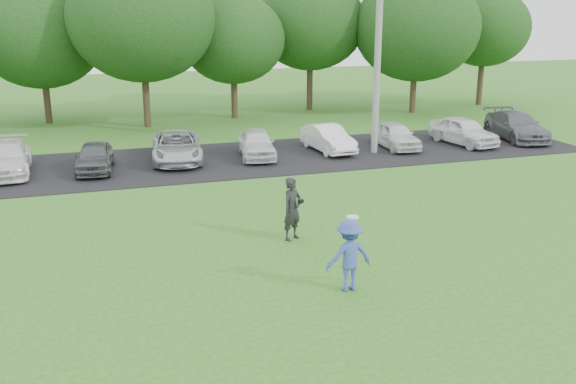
# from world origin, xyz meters

# --- Properties ---
(ground) EXTENTS (100.00, 100.00, 0.00)m
(ground) POSITION_xyz_m (0.00, 0.00, 0.00)
(ground) COLOR #277020
(ground) RESTS_ON ground
(parking_lot) EXTENTS (32.00, 6.50, 0.03)m
(parking_lot) POSITION_xyz_m (0.00, 13.00, 0.01)
(parking_lot) COLOR black
(parking_lot) RESTS_ON ground
(utility_pole) EXTENTS (0.28, 0.28, 9.22)m
(utility_pole) POSITION_xyz_m (6.71, 12.33, 4.61)
(utility_pole) COLOR gray
(utility_pole) RESTS_ON ground
(frisbee_player) EXTENTS (1.10, 0.76, 1.85)m
(frisbee_player) POSITION_xyz_m (0.27, -0.15, 0.83)
(frisbee_player) COLOR #3C53AB
(frisbee_player) RESTS_ON ground
(camera_bystander) EXTENTS (0.76, 0.68, 1.74)m
(camera_bystander) POSITION_xyz_m (0.06, 3.31, 0.87)
(camera_bystander) COLOR black
(camera_bystander) RESTS_ON ground
(parked_cars) EXTENTS (30.91, 4.87, 1.26)m
(parked_cars) POSITION_xyz_m (-0.60, 13.08, 0.62)
(parked_cars) COLOR black
(parked_cars) RESTS_ON parking_lot
(tree_row) EXTENTS (42.39, 9.85, 8.64)m
(tree_row) POSITION_xyz_m (1.51, 22.76, 4.91)
(tree_row) COLOR #38281C
(tree_row) RESTS_ON ground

